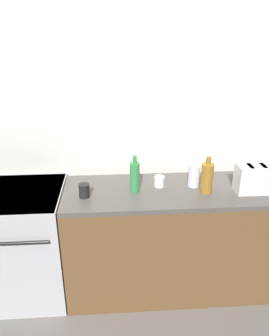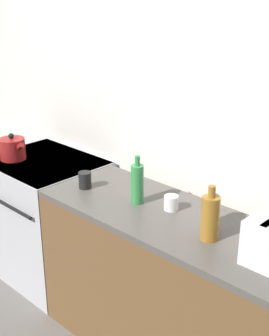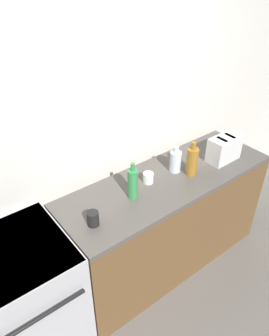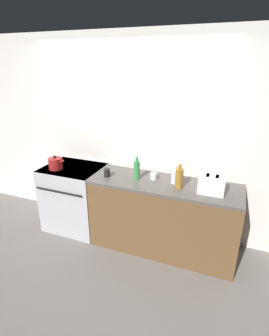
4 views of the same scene
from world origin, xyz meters
name	(u,v)px [view 4 (image 4 of 4)]	position (x,y,z in m)	size (l,w,h in m)	color
ground_plane	(108,249)	(0.00, 0.00, 0.00)	(12.00, 12.00, 0.00)	slate
wall_back	(128,137)	(0.00, 0.71, 1.30)	(8.00, 0.05, 2.60)	silver
stove	(75,197)	(-0.66, 0.33, 0.47)	(0.79, 0.69, 0.91)	#B7B7BC
counter_block	(163,216)	(0.63, 0.30, 0.46)	(1.78, 0.60, 0.91)	brown
kettle	(56,163)	(-0.84, 0.20, 0.99)	(0.23, 0.18, 0.19)	maroon
toaster	(212,185)	(1.16, 0.22, 1.02)	(0.28, 0.15, 0.21)	white
bottle_clear	(175,176)	(0.74, 0.35, 1.00)	(0.09, 0.09, 0.21)	silver
bottle_amber	(179,178)	(0.81, 0.24, 1.03)	(0.09, 0.09, 0.28)	#9E6B23
bottle_green	(137,170)	(0.28, 0.29, 1.03)	(0.07, 0.07, 0.28)	#338C47
cup_black	(107,173)	(-0.09, 0.22, 0.96)	(0.08, 0.08, 0.10)	black
cup_white	(154,176)	(0.47, 0.36, 0.95)	(0.08, 0.08, 0.08)	white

